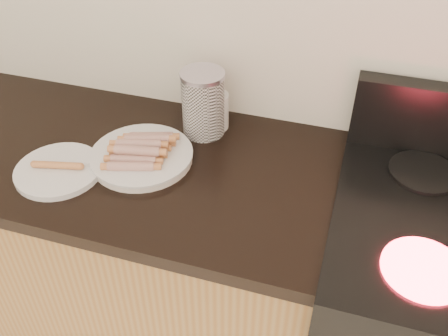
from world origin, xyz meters
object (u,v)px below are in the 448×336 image
(main_plate, at_px, (142,157))
(side_plate, at_px, (59,170))
(canister, at_px, (203,103))
(mug, at_px, (214,111))

(main_plate, height_order, side_plate, main_plate)
(main_plate, distance_m, canister, 0.23)
(side_plate, height_order, mug, mug)
(side_plate, bearing_deg, main_plate, 31.63)
(side_plate, relative_size, mug, 2.11)
(mug, bearing_deg, side_plate, -134.79)
(main_plate, bearing_deg, canister, 56.68)
(canister, relative_size, mug, 1.78)
(mug, bearing_deg, main_plate, -122.99)
(main_plate, relative_size, side_plate, 1.21)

